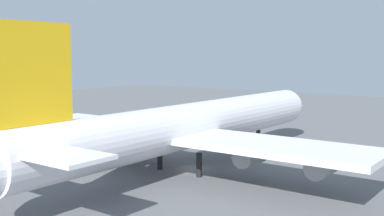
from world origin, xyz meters
name	(u,v)px	position (x,y,z in m)	size (l,w,h in m)	color
ground_plane	(192,169)	(0.00, 0.00, 0.00)	(241.59, 241.59, 0.00)	slate
cargo_airplane	(190,126)	(-0.36, 0.00, 5.66)	(60.40, 49.11, 17.65)	silver
safety_cone_nose	(284,137)	(27.18, 0.10, 0.30)	(0.41, 0.41, 0.59)	orange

